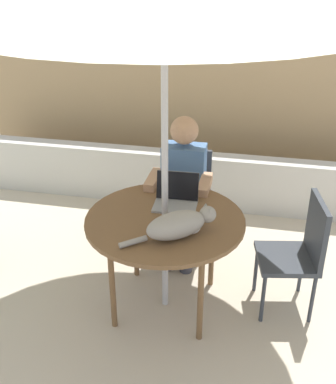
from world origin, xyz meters
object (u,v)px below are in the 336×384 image
(chair_occupied, at_px, (185,193))
(person_seated, at_px, (182,183))
(patio_table, at_px, (165,226))
(laptop, at_px, (176,195))
(cat, at_px, (180,224))
(chair_empty, at_px, (300,248))

(chair_occupied, relative_size, person_seated, 0.72)
(patio_table, bearing_deg, laptop, 81.25)
(chair_occupied, bearing_deg, patio_table, -90.00)
(chair_occupied, distance_m, cat, 1.06)
(chair_empty, bearing_deg, person_seated, 152.40)
(patio_table, bearing_deg, chair_empty, 10.67)
(chair_occupied, relative_size, chair_empty, 1.00)
(patio_table, xyz_separation_m, chair_occupied, (0.00, 0.81, -0.17))
(patio_table, height_order, chair_empty, chair_empty)
(chair_occupied, height_order, person_seated, person_seated)
(chair_occupied, distance_m, laptop, 0.65)
(laptop, bearing_deg, person_seated, 94.60)
(person_seated, bearing_deg, chair_occupied, 90.00)
(chair_occupied, bearing_deg, person_seated, -90.00)
(laptop, bearing_deg, patio_table, -98.75)
(chair_occupied, height_order, cat, cat)
(chair_empty, xyz_separation_m, person_seated, (-0.92, 0.48, 0.17))
(chair_empty, distance_m, cat, 0.92)
(chair_occupied, bearing_deg, chair_empty, -34.73)
(patio_table, xyz_separation_m, cat, (0.14, -0.19, 0.14))
(cat, bearing_deg, person_seated, 99.10)
(chair_occupied, relative_size, cat, 1.57)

